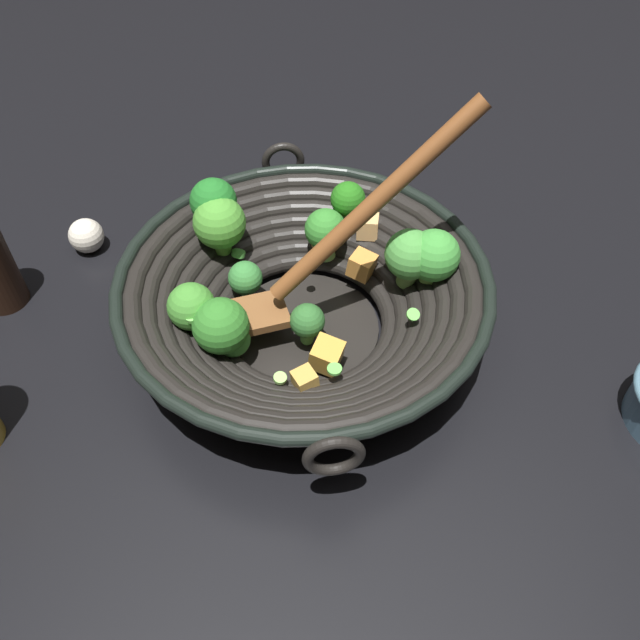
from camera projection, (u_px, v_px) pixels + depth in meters
name	position (u px, v px, depth m)	size (l,w,h in m)	color
ground_plane	(305.00, 332.00, 0.75)	(4.00, 4.00, 0.00)	black
wok	(303.00, 294.00, 0.71)	(0.40, 0.43, 0.27)	black
garlic_bulb	(86.00, 236.00, 0.83)	(0.04, 0.04, 0.04)	silver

